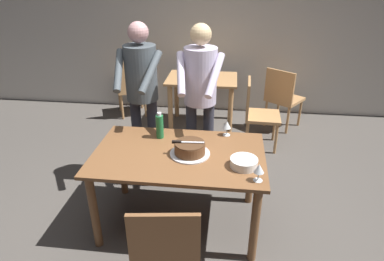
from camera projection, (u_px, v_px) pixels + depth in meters
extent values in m
plane|color=#4C4742|center=(180.00, 221.00, 3.15)|extent=(14.00, 14.00, 0.00)
cube|color=beige|center=(207.00, 26.00, 5.09)|extent=(10.00, 0.12, 2.70)
cube|color=brown|center=(179.00, 154.00, 2.83)|extent=(1.46, 0.90, 0.03)
cylinder|color=brown|center=(94.00, 212.00, 2.73)|extent=(0.07, 0.07, 0.72)
cylinder|color=brown|center=(255.00, 225.00, 2.59)|extent=(0.07, 0.07, 0.72)
cylinder|color=brown|center=(122.00, 163.00, 3.40)|extent=(0.07, 0.07, 0.72)
cylinder|color=brown|center=(251.00, 172.00, 3.26)|extent=(0.07, 0.07, 0.72)
cylinder|color=silver|center=(190.00, 154.00, 2.80)|extent=(0.34, 0.34, 0.01)
cylinder|color=brown|center=(190.00, 148.00, 2.77)|extent=(0.26, 0.26, 0.09)
cylinder|color=#432A18|center=(190.00, 143.00, 2.75)|extent=(0.25, 0.25, 0.01)
cube|color=silver|center=(192.00, 142.00, 2.75)|extent=(0.20, 0.03, 0.00)
cube|color=black|center=(177.00, 142.00, 2.75)|extent=(0.08, 0.03, 0.02)
cylinder|color=white|center=(244.00, 166.00, 2.63)|extent=(0.22, 0.22, 0.01)
cylinder|color=white|center=(244.00, 165.00, 2.62)|extent=(0.22, 0.22, 0.01)
cylinder|color=white|center=(244.00, 164.00, 2.62)|extent=(0.22, 0.22, 0.01)
cylinder|color=white|center=(244.00, 163.00, 2.61)|extent=(0.22, 0.22, 0.01)
cylinder|color=white|center=(244.00, 162.00, 2.61)|extent=(0.22, 0.22, 0.01)
cylinder|color=white|center=(244.00, 160.00, 2.61)|extent=(0.22, 0.22, 0.01)
cylinder|color=white|center=(244.00, 159.00, 2.60)|extent=(0.22, 0.22, 0.01)
cylinder|color=silver|center=(226.00, 135.00, 3.11)|extent=(0.07, 0.07, 0.00)
cylinder|color=silver|center=(227.00, 131.00, 3.10)|extent=(0.01, 0.01, 0.07)
cone|color=silver|center=(227.00, 125.00, 3.07)|extent=(0.08, 0.08, 0.07)
cylinder|color=silver|center=(258.00, 180.00, 2.46)|extent=(0.07, 0.07, 0.00)
cylinder|color=silver|center=(258.00, 176.00, 2.44)|extent=(0.01, 0.01, 0.07)
cone|color=silver|center=(259.00, 168.00, 2.41)|extent=(0.08, 0.08, 0.07)
cylinder|color=#1E6B38|center=(160.00, 127.00, 3.03)|extent=(0.07, 0.07, 0.22)
cylinder|color=silver|center=(159.00, 114.00, 2.97)|extent=(0.04, 0.04, 0.03)
cylinder|color=#2D2D38|center=(208.00, 145.00, 3.51)|extent=(0.11, 0.11, 0.95)
cylinder|color=#2D2D38|center=(191.00, 143.00, 3.54)|extent=(0.11, 0.11, 0.95)
cylinder|color=#B7ADC6|center=(200.00, 76.00, 3.19)|extent=(0.32, 0.32, 0.55)
sphere|color=tan|center=(201.00, 34.00, 3.01)|extent=(0.20, 0.20, 0.20)
cylinder|color=#B7ADC6|center=(215.00, 75.00, 2.98)|extent=(0.17, 0.42, 0.34)
cylinder|color=#B7ADC6|center=(181.00, 74.00, 3.02)|extent=(0.14, 0.42, 0.34)
cylinder|color=#2D2D38|center=(154.00, 140.00, 3.60)|extent=(0.11, 0.11, 0.95)
cylinder|color=#2D2D38|center=(138.00, 139.00, 3.63)|extent=(0.11, 0.11, 0.95)
cylinder|color=#3F474C|center=(141.00, 73.00, 3.28)|extent=(0.32, 0.32, 0.55)
sphere|color=#AC7E7E|center=(138.00, 32.00, 3.10)|extent=(0.20, 0.20, 0.20)
cylinder|color=#3F474C|center=(150.00, 72.00, 3.06)|extent=(0.18, 0.42, 0.34)
cylinder|color=#3F474C|center=(119.00, 70.00, 3.11)|extent=(0.13, 0.42, 0.34)
cube|color=brown|center=(168.00, 248.00, 2.29)|extent=(0.49, 0.49, 0.04)
cylinder|color=brown|center=(146.00, 251.00, 2.55)|extent=(0.04, 0.04, 0.41)
cylinder|color=brown|center=(193.00, 251.00, 2.56)|extent=(0.04, 0.04, 0.41)
cube|color=brown|center=(164.00, 244.00, 2.00)|extent=(0.44, 0.09, 0.45)
cube|color=tan|center=(202.00, 79.00, 4.74)|extent=(1.00, 0.70, 0.03)
cylinder|color=tan|center=(170.00, 109.00, 4.71)|extent=(0.07, 0.07, 0.71)
cylinder|color=tan|center=(230.00, 111.00, 4.62)|extent=(0.07, 0.07, 0.71)
cylinder|color=tan|center=(177.00, 95.00, 5.20)|extent=(0.07, 0.07, 0.71)
cylinder|color=tan|center=(231.00, 97.00, 5.11)|extent=(0.07, 0.07, 0.71)
cube|color=tan|center=(285.00, 99.00, 4.84)|extent=(0.62, 0.62, 0.04)
cylinder|color=tan|center=(278.00, 106.00, 5.17)|extent=(0.04, 0.04, 0.41)
cylinder|color=tan|center=(300.00, 113.00, 4.95)|extent=(0.04, 0.04, 0.41)
cylinder|color=tan|center=(266.00, 113.00, 4.93)|extent=(0.04, 0.04, 0.41)
cylinder|color=tan|center=(288.00, 120.00, 4.71)|extent=(0.04, 0.04, 0.41)
cube|color=tan|center=(279.00, 86.00, 4.60)|extent=(0.37, 0.29, 0.45)
cube|color=tan|center=(131.00, 88.00, 5.26)|extent=(0.58, 0.58, 0.04)
cylinder|color=tan|center=(120.00, 99.00, 5.46)|extent=(0.04, 0.04, 0.41)
cylinder|color=tan|center=(142.00, 97.00, 5.56)|extent=(0.04, 0.04, 0.41)
cylinder|color=tan|center=(122.00, 107.00, 5.15)|extent=(0.04, 0.04, 0.41)
cylinder|color=tan|center=(145.00, 104.00, 5.25)|extent=(0.04, 0.04, 0.41)
cube|color=tan|center=(132.00, 77.00, 4.97)|extent=(0.41, 0.21, 0.45)
cube|color=tan|center=(263.00, 116.00, 4.29)|extent=(0.46, 0.46, 0.04)
cylinder|color=tan|center=(274.00, 127.00, 4.52)|extent=(0.04, 0.04, 0.41)
cylinder|color=tan|center=(276.00, 139.00, 4.20)|extent=(0.04, 0.04, 0.41)
cylinder|color=tan|center=(247.00, 125.00, 4.57)|extent=(0.04, 0.04, 0.41)
cylinder|color=tan|center=(247.00, 137.00, 4.25)|extent=(0.04, 0.04, 0.41)
cube|color=tan|center=(248.00, 98.00, 4.21)|extent=(0.05, 0.44, 0.45)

